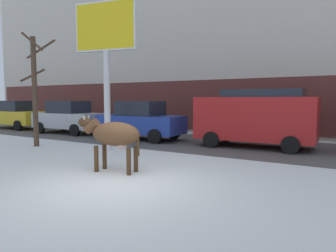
{
  "coord_description": "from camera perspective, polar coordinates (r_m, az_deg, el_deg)",
  "views": [
    {
      "loc": [
        4.63,
        -5.16,
        1.94
      ],
      "look_at": [
        -0.4,
        3.03,
        1.1
      ],
      "focal_mm": 33.0,
      "sensor_mm": 36.0,
      "label": 1
    }
  ],
  "objects": [
    {
      "name": "building_facade",
      "position": [
        19.86,
        18.12,
        17.96
      ],
      "size": [
        44.0,
        6.1,
        13.0
      ],
      "color": "beige",
      "rests_on": "ground"
    },
    {
      "name": "car_blue_sedan",
      "position": [
        14.91,
        -5.14,
        0.99
      ],
      "size": [
        4.27,
        2.11,
        1.84
      ],
      "color": "#233D9E",
      "rests_on": "ground"
    },
    {
      "name": "pedestrian_by_cars",
      "position": [
        18.63,
        -1.38,
        1.72
      ],
      "size": [
        0.36,
        0.24,
        1.73
      ],
      "color": "#282833",
      "rests_on": "ground"
    },
    {
      "name": "road_strip",
      "position": [
        13.38,
        10.97,
        -3.43
      ],
      "size": [
        60.0,
        5.6,
        0.01
      ],
      "primitive_type": "cube",
      "color": "#514F4C",
      "rests_on": "ground"
    },
    {
      "name": "car_silver_sedan",
      "position": [
        18.42,
        -17.84,
        1.53
      ],
      "size": [
        4.27,
        2.11,
        1.84
      ],
      "color": "#B7BABF",
      "rests_on": "ground"
    },
    {
      "name": "car_red_van",
      "position": [
        12.87,
        15.9,
        1.69
      ],
      "size": [
        4.67,
        2.26,
        2.32
      ],
      "color": "red",
      "rests_on": "ground"
    },
    {
      "name": "pedestrian_near_billboard",
      "position": [
        19.98,
        -6.93,
        1.9
      ],
      "size": [
        0.36,
        0.24,
        1.73
      ],
      "color": "#282833",
      "rests_on": "ground"
    },
    {
      "name": "cow_brown",
      "position": [
        8.33,
        -10.05,
        -1.61
      ],
      "size": [
        1.93,
        0.83,
        1.54
      ],
      "color": "brown",
      "rests_on": "ground"
    },
    {
      "name": "car_yellow_sedan",
      "position": [
        22.68,
        -26.16,
        1.86
      ],
      "size": [
        4.27,
        2.11,
        1.84
      ],
      "color": "gold",
      "rests_on": "ground"
    },
    {
      "name": "ground_plane",
      "position": [
        7.2,
        -10.16,
        -10.71
      ],
      "size": [
        120.0,
        120.0,
        0.0
      ],
      "primitive_type": "plane",
      "color": "white"
    },
    {
      "name": "bare_tree_left_lot",
      "position": [
        13.81,
        -23.37,
        6.63
      ],
      "size": [
        1.46,
        1.46,
        4.54
      ],
      "color": "#4C3828",
      "rests_on": "ground"
    },
    {
      "name": "pedestrian_far_left",
      "position": [
        16.08,
        18.28,
        0.95
      ],
      "size": [
        0.36,
        0.24,
        1.73
      ],
      "color": "#282833",
      "rests_on": "ground"
    },
    {
      "name": "billboard",
      "position": [
        12.24,
        -11.41,
        16.07
      ],
      "size": [
        2.51,
        0.7,
        5.56
      ],
      "color": "silver",
      "rests_on": "ground"
    }
  ]
}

